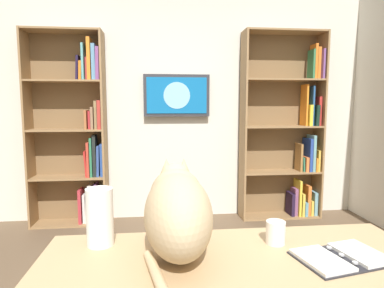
{
  "coord_description": "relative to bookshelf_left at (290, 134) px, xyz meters",
  "views": [
    {
      "loc": [
        0.23,
        1.68,
        1.33
      ],
      "look_at": [
        -0.05,
        -1.02,
        1.01
      ],
      "focal_mm": 30.8,
      "sensor_mm": 36.0,
      "label": 1
    }
  ],
  "objects": [
    {
      "name": "wall_mounted_tv",
      "position": [
        1.34,
        -0.08,
        0.45
      ],
      "size": [
        0.76,
        0.07,
        0.48
      ],
      "color": "#333338"
    },
    {
      "name": "wall_back",
      "position": [
        1.33,
        -0.16,
        0.35
      ],
      "size": [
        4.52,
        0.06,
        2.7
      ],
      "primitive_type": "cube",
      "color": "silver",
      "rests_on": "ground"
    },
    {
      "name": "bookshelf_left",
      "position": [
        0.0,
        0.0,
        0.0
      ],
      "size": [
        0.95,
        0.28,
        2.18
      ],
      "color": "#937047",
      "rests_on": "ground"
    },
    {
      "name": "open_binder",
      "position": [
        0.88,
        2.64,
        -0.23
      ],
      "size": [
        0.37,
        0.28,
        0.02
      ],
      "color": "#26262B",
      "rests_on": "desk"
    },
    {
      "name": "paper_towel_roll",
      "position": [
        1.81,
        2.41,
        -0.12
      ],
      "size": [
        0.11,
        0.11,
        0.24
      ],
      "primitive_type": "cylinder",
      "color": "white",
      "rests_on": "desk"
    },
    {
      "name": "cat",
      "position": [
        1.49,
        2.48,
        -0.07
      ],
      "size": [
        0.26,
        0.68,
        0.35
      ],
      "color": "#D1B284",
      "rests_on": "desk"
    },
    {
      "name": "bookshelf_right",
      "position": [
        2.45,
        0.0,
        0.02
      ],
      "size": [
        0.83,
        0.28,
        2.13
      ],
      "color": "#937047",
      "rests_on": "ground"
    },
    {
      "name": "coffee_mug",
      "position": [
        1.08,
        2.47,
        -0.19
      ],
      "size": [
        0.08,
        0.08,
        0.1
      ],
      "primitive_type": "cylinder",
      "color": "white",
      "rests_on": "desk"
    }
  ]
}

